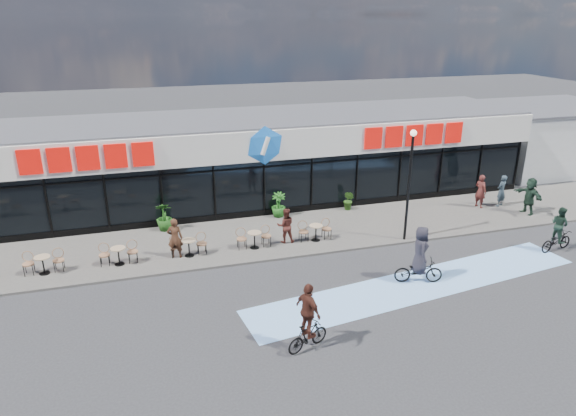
% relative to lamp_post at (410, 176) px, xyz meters
% --- Properties ---
extents(ground, '(120.00, 120.00, 0.00)m').
position_rel_lamp_post_xyz_m(ground, '(-5.39, -2.30, -3.10)').
color(ground, '#28282B').
rests_on(ground, ground).
extents(sidewalk, '(44.00, 5.00, 0.10)m').
position_rel_lamp_post_xyz_m(sidewalk, '(-5.39, 2.20, -3.05)').
color(sidewalk, '#535049').
rests_on(sidewalk, ground).
extents(bike_lane, '(14.17, 4.13, 0.01)m').
position_rel_lamp_post_xyz_m(bike_lane, '(-1.39, -3.80, -3.10)').
color(bike_lane, '#7EB2EE').
rests_on(bike_lane, ground).
extents(building, '(30.60, 6.57, 4.75)m').
position_rel_lamp_post_xyz_m(building, '(-5.39, 7.63, -0.76)').
color(building, black).
rests_on(building, ground).
extents(neighbour_building, '(9.20, 7.20, 4.11)m').
position_rel_lamp_post_xyz_m(neighbour_building, '(15.11, 8.70, -1.04)').
color(neighbour_building, silver).
rests_on(neighbour_building, ground).
extents(lamp_post, '(0.28, 0.28, 5.04)m').
position_rel_lamp_post_xyz_m(lamp_post, '(0.00, 0.00, 0.00)').
color(lamp_post, black).
rests_on(lamp_post, sidewalk).
extents(bistro_set_1, '(1.54, 0.62, 0.90)m').
position_rel_lamp_post_xyz_m(bistro_set_1, '(-15.25, 1.09, -2.55)').
color(bistro_set_1, tan).
rests_on(bistro_set_1, sidewalk).
extents(bistro_set_2, '(1.54, 0.62, 0.90)m').
position_rel_lamp_post_xyz_m(bistro_set_2, '(-12.42, 1.09, -2.55)').
color(bistro_set_2, tan).
rests_on(bistro_set_2, sidewalk).
extents(bistro_set_3, '(1.54, 0.62, 0.90)m').
position_rel_lamp_post_xyz_m(bistro_set_3, '(-9.58, 1.09, -2.55)').
color(bistro_set_3, tan).
rests_on(bistro_set_3, sidewalk).
extents(bistro_set_4, '(1.54, 0.62, 0.90)m').
position_rel_lamp_post_xyz_m(bistro_set_4, '(-6.75, 1.09, -2.55)').
color(bistro_set_4, tan).
rests_on(bistro_set_4, sidewalk).
extents(bistro_set_5, '(1.54, 0.62, 0.90)m').
position_rel_lamp_post_xyz_m(bistro_set_5, '(-3.92, 1.09, -2.55)').
color(bistro_set_5, tan).
rests_on(bistro_set_5, sidewalk).
extents(potted_plant_left, '(0.81, 0.81, 1.35)m').
position_rel_lamp_post_xyz_m(potted_plant_left, '(-10.38, 4.16, -2.33)').
color(potted_plant_left, '#1A4513').
rests_on(potted_plant_left, sidewalk).
extents(potted_plant_mid, '(0.84, 0.84, 1.25)m').
position_rel_lamp_post_xyz_m(potted_plant_mid, '(-4.76, 4.33, -2.38)').
color(potted_plant_mid, '#1C5017').
rests_on(potted_plant_mid, sidewalk).
extents(potted_plant_right, '(0.66, 0.71, 1.05)m').
position_rel_lamp_post_xyz_m(potted_plant_right, '(-1.00, 4.19, -2.48)').
color(potted_plant_right, '#244814').
rests_on(potted_plant_right, sidewalk).
extents(patron_left, '(0.71, 0.53, 1.75)m').
position_rel_lamp_post_xyz_m(patron_left, '(-10.12, 1.03, -2.13)').
color(patron_left, '#3D2316').
rests_on(patron_left, sidewalk).
extents(patron_right, '(0.86, 0.72, 1.61)m').
position_rel_lamp_post_xyz_m(patron_right, '(-5.28, 1.22, -2.20)').
color(patron_right, '#471F19').
rests_on(patron_right, sidewalk).
extents(pedestrian_a, '(0.75, 1.81, 1.90)m').
position_rel_lamp_post_xyz_m(pedestrian_a, '(7.63, 1.17, -2.06)').
color(pedestrian_a, black).
rests_on(pedestrian_a, sidewalk).
extents(pedestrian_b, '(0.60, 0.75, 1.78)m').
position_rel_lamp_post_xyz_m(pedestrian_b, '(5.82, 2.66, -2.12)').
color(pedestrian_b, '#4A1D1A').
rests_on(pedestrian_b, sidewalk).
extents(pedestrian_c, '(0.73, 0.61, 1.70)m').
position_rel_lamp_post_xyz_m(pedestrian_c, '(6.99, 2.49, -2.15)').
color(pedestrian_c, '#28363F').
rests_on(pedestrian_c, sidewalk).
extents(cyclist_a, '(1.95, 1.14, 2.30)m').
position_rel_lamp_post_xyz_m(cyclist_a, '(-1.36, -3.59, -2.20)').
color(cyclist_a, black).
rests_on(cyclist_a, ground).
extents(cyclist_b, '(1.81, 0.89, 2.02)m').
position_rel_lamp_post_xyz_m(cyclist_b, '(5.86, -2.73, -2.32)').
color(cyclist_b, black).
rests_on(cyclist_b, ground).
extents(cyclist_c, '(1.57, 1.14, 2.25)m').
position_rel_lamp_post_xyz_m(cyclist_c, '(-6.76, -6.41, -2.13)').
color(cyclist_c, black).
rests_on(cyclist_c, ground).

